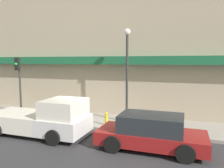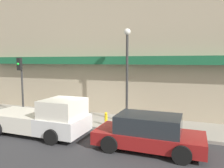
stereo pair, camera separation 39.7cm
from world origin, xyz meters
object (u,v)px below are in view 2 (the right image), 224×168
(street_lamp, at_px, (127,64))
(traffic_light, at_px, (21,76))
(pickup_truck, at_px, (43,118))
(parked_car, at_px, (149,133))
(fire_hydrant, at_px, (106,119))

(street_lamp, xyz_separation_m, traffic_light, (-6.88, -0.70, -0.77))
(street_lamp, distance_m, traffic_light, 6.96)
(pickup_truck, bearing_deg, street_lamp, 41.51)
(pickup_truck, distance_m, traffic_light, 4.54)
(pickup_truck, xyz_separation_m, traffic_light, (-3.45, 2.27, 1.90))
(street_lamp, bearing_deg, parked_car, -58.15)
(fire_hydrant, height_order, traffic_light, traffic_light)
(parked_car, relative_size, fire_hydrant, 6.15)
(street_lamp, relative_size, traffic_light, 1.42)
(pickup_truck, distance_m, fire_hydrant, 3.28)
(pickup_truck, bearing_deg, traffic_light, 147.29)
(pickup_truck, xyz_separation_m, fire_hydrant, (2.52, 2.07, -0.29))
(traffic_light, bearing_deg, street_lamp, 5.82)
(parked_car, distance_m, fire_hydrant, 3.45)
(pickup_truck, xyz_separation_m, street_lamp, (3.43, 2.97, 2.66))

